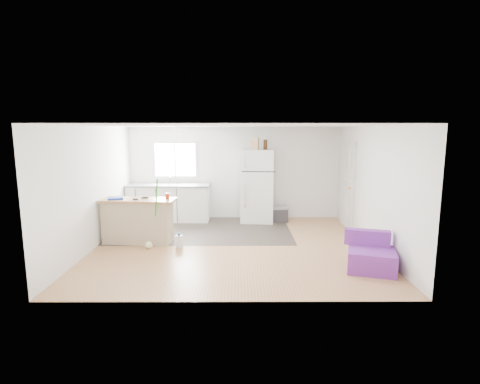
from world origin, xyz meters
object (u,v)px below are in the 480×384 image
at_px(mop, 150,237).
at_px(refrigerator, 257,186).
at_px(purple_seat, 371,256).
at_px(cardboard_box, 255,144).
at_px(kitchen_cabinets, 169,202).
at_px(bottle_left, 266,145).
at_px(cleaner_jug, 179,241).
at_px(peninsula, 138,221).
at_px(bottle_right, 265,145).
at_px(cooler, 277,214).
at_px(blue_tray, 116,198).
at_px(red_cup, 167,196).

bearing_deg(mop, refrigerator, 14.71).
bearing_deg(purple_seat, cardboard_box, 136.03).
bearing_deg(kitchen_cabinets, bottle_left, -1.63).
height_order(cleaner_jug, bottle_left, bottle_left).
height_order(peninsula, bottle_left, bottle_left).
bearing_deg(bottle_right, cooler, -3.53).
height_order(cardboard_box, bottle_right, cardboard_box).
bearing_deg(mop, kitchen_cabinets, 60.74).
bearing_deg(blue_tray, peninsula, 3.03).
bearing_deg(cardboard_box, bottle_right, 11.32).
bearing_deg(blue_tray, purple_seat, -17.80).
bearing_deg(cleaner_jug, peninsula, 157.59).
bearing_deg(kitchen_cabinets, cooler, -0.98).
xyz_separation_m(cleaner_jug, mop, (-0.56, -0.04, 0.10)).
distance_m(refrigerator, cardboard_box, 1.07).
bearing_deg(cardboard_box, bottle_left, 2.91).
bearing_deg(peninsula, bottle_left, 38.87).
relative_size(kitchen_cabinets, blue_tray, 7.11).
bearing_deg(mop, peninsula, 100.18).
bearing_deg(kitchen_cabinets, mop, -87.37).
height_order(red_cup, bottle_left, bottle_left).
xyz_separation_m(blue_tray, bottle_left, (3.19, 1.82, 1.02)).
bearing_deg(refrigerator, peninsula, -138.55).
height_order(peninsula, cooler, peninsula).
bearing_deg(blue_tray, bottle_left, 29.65).
xyz_separation_m(peninsula, purple_seat, (4.30, -1.54, -0.24)).
relative_size(peninsula, cooler, 2.77).
xyz_separation_m(mop, blue_tray, (-0.77, 0.37, 0.71)).
bearing_deg(bottle_left, red_cup, -139.90).
relative_size(peninsula, mop, 1.11).
height_order(kitchen_cabinets, bottle_left, bottle_left).
xyz_separation_m(cleaner_jug, red_cup, (-0.27, 0.35, 0.85)).
relative_size(mop, bottle_right, 5.59).
bearing_deg(refrigerator, bottle_right, -1.35).
bearing_deg(mop, cardboard_box, 14.87).
bearing_deg(blue_tray, refrigerator, 32.06).
xyz_separation_m(red_cup, bottle_right, (2.11, 1.84, 0.98)).
height_order(peninsula, cardboard_box, cardboard_box).
bearing_deg(blue_tray, kitchen_cabinets, 69.76).
bearing_deg(cleaner_jug, refrigerator, 52.32).
bearing_deg(bottle_left, cooler, 3.01).
xyz_separation_m(refrigerator, cleaner_jug, (-1.67, -2.21, -0.79)).
bearing_deg(purple_seat, cleaner_jug, 178.13).
height_order(kitchen_cabinets, cooler, kitchen_cabinets).
relative_size(purple_seat, bottle_right, 3.73).
relative_size(mop, red_cup, 11.65).
height_order(purple_seat, cardboard_box, cardboard_box).
xyz_separation_m(kitchen_cabinets, cardboard_box, (2.19, -0.14, 1.50)).
relative_size(cleaner_jug, bottle_left, 1.19).
bearing_deg(red_cup, blue_tray, -179.04).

